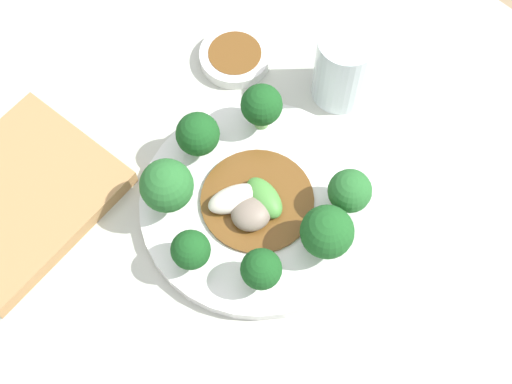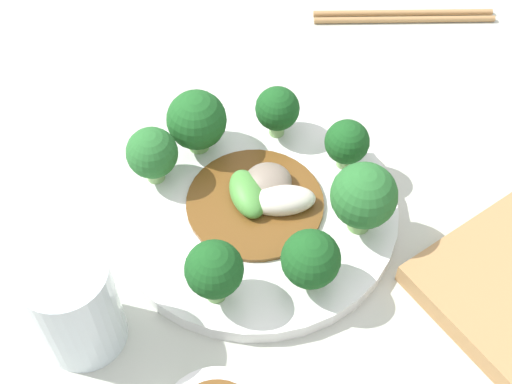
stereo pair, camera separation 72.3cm
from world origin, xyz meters
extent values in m
plane|color=#9E8460|center=(0.00, 0.00, 0.00)|extent=(8.00, 8.00, 0.00)
cube|color=#B7BCAD|center=(0.00, 0.00, 0.36)|extent=(0.89, 0.88, 0.73)
cylinder|color=white|center=(0.02, 0.00, 0.73)|extent=(0.26, 0.26, 0.02)
cylinder|color=#89B76B|center=(-0.08, 0.00, 0.75)|extent=(0.01, 0.01, 0.01)
sphere|color=#19511E|center=(-0.08, 0.00, 0.77)|extent=(0.04, 0.04, 0.04)
cylinder|color=#7AAD5B|center=(0.02, 0.09, 0.75)|extent=(0.02, 0.02, 0.01)
sphere|color=#19511E|center=(0.02, 0.09, 0.78)|extent=(0.05, 0.05, 0.05)
cylinder|color=#7AAD5B|center=(-0.05, 0.06, 0.75)|extent=(0.02, 0.02, 0.02)
sphere|color=#286B2D|center=(-0.05, 0.06, 0.79)|extent=(0.06, 0.06, 0.06)
cylinder|color=#89B76B|center=(0.08, -0.07, 0.75)|extent=(0.02, 0.02, 0.02)
sphere|color=#286B2D|center=(0.08, -0.07, 0.78)|extent=(0.05, 0.05, 0.05)
cylinder|color=#70A356|center=(0.09, 0.06, 0.75)|extent=(0.02, 0.02, 0.02)
sphere|color=#19511E|center=(0.09, 0.06, 0.78)|extent=(0.05, 0.05, 0.05)
cylinder|color=#89B76B|center=(-0.04, -0.07, 0.75)|extent=(0.01, 0.01, 0.02)
sphere|color=#19511E|center=(-0.04, -0.07, 0.77)|extent=(0.04, 0.04, 0.04)
cylinder|color=#7AAD5B|center=(0.03, -0.09, 0.75)|extent=(0.02, 0.02, 0.01)
sphere|color=#1E5B23|center=(0.03, -0.09, 0.78)|extent=(0.06, 0.06, 0.06)
cylinder|color=brown|center=(0.02, 0.00, 0.74)|extent=(0.12, 0.12, 0.00)
ellipsoid|color=silver|center=(0.00, 0.02, 0.75)|extent=(0.07, 0.05, 0.02)
ellipsoid|color=#4C933D|center=(0.02, -0.01, 0.75)|extent=(0.04, 0.06, 0.02)
ellipsoid|color=gray|center=(0.00, -0.01, 0.75)|extent=(0.06, 0.05, 0.02)
cylinder|color=silver|center=(0.20, 0.04, 0.77)|extent=(0.07, 0.07, 0.10)
cylinder|color=white|center=(0.14, 0.16, 0.73)|extent=(0.09, 0.09, 0.01)
cylinder|color=brown|center=(0.14, 0.16, 0.74)|extent=(0.06, 0.06, 0.00)
cube|color=#AD7F4C|center=(-0.16, 0.19, 0.74)|extent=(0.22, 0.19, 0.02)
camera|label=1|loc=(-0.21, -0.23, 1.44)|focal=50.00mm
camera|label=2|loc=(0.21, 0.33, 1.25)|focal=50.00mm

